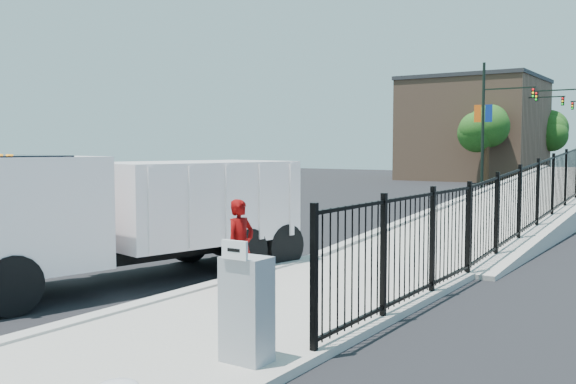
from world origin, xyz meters
The scene contains 14 objects.
ground centered at (0.00, 0.00, 0.00)m, with size 120.00×120.00×0.00m, color black.
sidewalk centered at (1.93, -2.00, 0.06)m, with size 3.55×12.00×0.12m, color #9E998E.
curb centered at (0.00, -2.00, 0.08)m, with size 0.30×12.00×0.16m, color #ADAAA3.
ramp centered at (2.12, 16.00, 0.00)m, with size 3.95×24.00×1.70m, color #9E998E.
iron_fence centered at (3.55, 12.00, 0.90)m, with size 0.10×28.00×1.80m, color black.
truck centered at (-1.93, -0.13, 1.43)m, with size 3.94×7.75×2.54m.
worker centered at (0.76, 0.10, 0.93)m, with size 0.59×0.39×1.62m, color #680404.
utility_cabinet centered at (3.10, -2.79, 0.75)m, with size 0.55×0.40×1.25m, color gray.
arrow_sign centered at (3.10, -3.01, 1.48)m, with size 0.35×0.04×0.22m, color white.
light_pole_0 centered at (-4.44, 32.32, 4.36)m, with size 3.77×0.22×8.00m.
light_pole_2 centered at (-4.36, 40.89, 4.36)m, with size 3.77×0.22×8.00m.
tree_0 centered at (-5.86, 37.05, 3.97)m, with size 3.10×3.10×5.55m.
tree_2 centered at (-4.25, 49.24, 3.97)m, with size 3.22×3.22×5.61m.
building centered at (-9.00, 44.00, 4.00)m, with size 10.00×10.00×8.00m, color #8C664C.
Camera 1 is at (7.62, -8.70, 2.65)m, focal length 40.00 mm.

